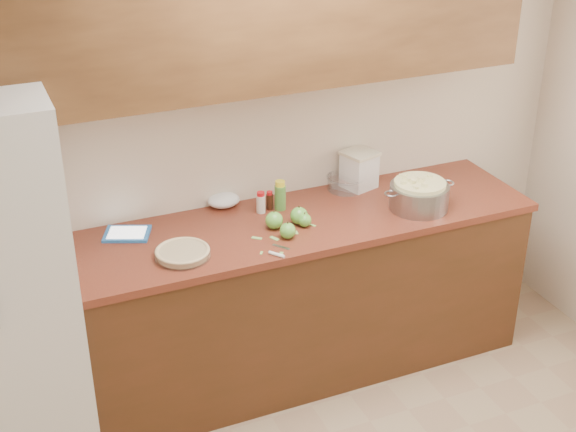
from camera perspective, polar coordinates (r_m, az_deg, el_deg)
name	(u,v)px	position (r m, az deg, el deg)	size (l,w,h in m)	color
room_shell	(457,308)	(2.76, 11.90, -6.45)	(3.60, 3.60, 3.60)	tan
counter_run	(285,298)	(4.30, -0.18, -5.87)	(2.64, 0.68, 0.92)	#4E2816
upper_cabinets	(272,12)	(3.85, -1.14, 14.31)	(2.60, 0.34, 0.70)	brown
pie	(183,253)	(3.78, -7.51, -2.62)	(0.27, 0.27, 0.04)	silver
colander	(419,195)	(4.24, 9.30, 1.46)	(0.41, 0.31, 0.15)	gray
flour_canister	(359,169)	(4.43, 5.08, 3.33)	(0.21, 0.21, 0.21)	white
tablet	(127,234)	(4.02, -11.37, -1.24)	(0.27, 0.24, 0.02)	#2669B7
paring_knife	(277,253)	(3.77, -0.77, -2.67)	(0.12, 0.15, 0.02)	gray
lemon_bottle	(280,196)	(4.17, -0.56, 1.45)	(0.06, 0.06, 0.16)	#4C8C38
cinnamon_shaker	(261,203)	(4.15, -1.94, 0.96)	(0.05, 0.05, 0.12)	beige
vanilla_bottle	(270,201)	(4.18, -1.32, 1.10)	(0.04, 0.04, 0.10)	black
mixing_bowl	(346,182)	(4.42, 4.13, 2.43)	(0.21, 0.21, 0.08)	silver
paper_towel	(224,200)	(4.23, -4.60, 1.13)	(0.17, 0.14, 0.07)	white
apple_left	(274,220)	(3.99, -0.99, -0.31)	(0.09, 0.09, 0.10)	#5DAD3C
apple_center	(299,216)	(4.04, 0.79, 0.03)	(0.09, 0.09, 0.10)	#5DAD3C
apple_front	(288,231)	(3.90, -0.02, -1.06)	(0.08, 0.08, 0.09)	#5DAD3C
apple_extra	(305,220)	(4.01, 1.20, -0.30)	(0.07, 0.07, 0.08)	#5DAD3C
peel_a	(313,225)	(4.04, 1.76, -0.66)	(0.04, 0.01, 0.00)	#8FC861
peel_b	(257,238)	(3.92, -2.24, -1.58)	(0.05, 0.02, 0.00)	#8FC861
peel_c	(281,254)	(3.78, -0.50, -2.73)	(0.04, 0.02, 0.00)	#8FC861
peel_d	(274,238)	(3.91, -0.98, -1.60)	(0.05, 0.02, 0.00)	#8FC861
peel_e	(261,253)	(3.79, -1.91, -2.64)	(0.03, 0.01, 0.00)	#8FC861
peel_f	(296,232)	(3.97, 0.60, -1.18)	(0.03, 0.01, 0.00)	#8FC861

